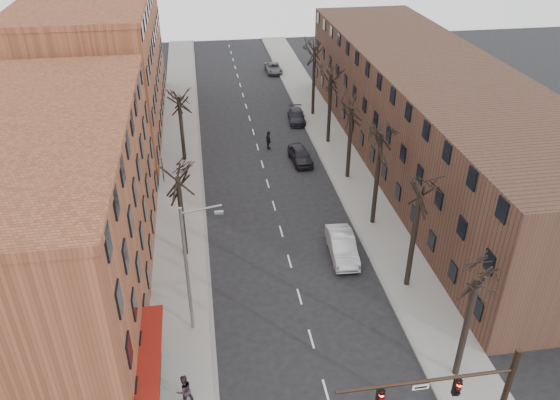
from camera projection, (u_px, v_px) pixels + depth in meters
name	position (u px, v px, depth m)	size (l,w,h in m)	color
sidewalk_left	(181.00, 156.00, 55.53)	(4.00, 90.00, 0.15)	gray
sidewalk_right	(334.00, 145.00, 57.64)	(4.00, 90.00, 0.15)	gray
building_left_near	(44.00, 218.00, 34.47)	(12.00, 26.00, 12.00)	brown
building_left_far	(100.00, 66.00, 58.55)	(12.00, 28.00, 14.00)	brown
building_right	(431.00, 115.00, 51.93)	(12.00, 50.00, 10.00)	#462D21
awning_left	(155.00, 383.00, 30.79)	(1.20, 7.00, 0.15)	maroon
hedge	(151.00, 390.00, 29.59)	(0.80, 6.00, 1.00)	black
tree_right_a	(455.00, 374.00, 31.33)	(5.20, 5.20, 10.00)	black
tree_right_b	(406.00, 285.00, 38.12)	(5.20, 5.20, 10.80)	black
tree_right_c	(372.00, 223.00, 44.91)	(5.20, 5.20, 11.60)	black
tree_right_d	(347.00, 178.00, 51.69)	(5.20, 5.20, 10.00)	black
tree_right_e	(328.00, 142.00, 58.48)	(5.20, 5.20, 10.80)	black
tree_right_f	(313.00, 115.00, 65.26)	(5.20, 5.20, 11.60)	black
tree_left_a	(186.00, 255.00, 41.20)	(5.20, 5.20, 9.50)	black
tree_left_b	(185.00, 161.00, 54.77)	(5.20, 5.20, 9.50)	black
signal_mast_arm	(473.00, 399.00, 24.55)	(8.14, 0.30, 7.20)	black
streetlight	(189.00, 266.00, 31.92)	(2.45, 0.22, 9.03)	slate
silver_sedan	(342.00, 246.00, 40.69)	(1.80, 5.15, 1.70)	#B8BAC0
parked_car_near	(300.00, 155.00, 54.11)	(1.82, 4.53, 1.54)	black
parked_car_mid	(297.00, 116.00, 63.08)	(1.85, 4.54, 1.32)	black
parked_car_far	(274.00, 68.00, 78.83)	(2.13, 4.63, 1.29)	#515358
pedestrian_b	(184.00, 390.00, 29.05)	(0.92, 0.72, 1.89)	#2A1C24
pedestrian_crossing	(269.00, 140.00, 56.58)	(1.16, 0.48, 1.98)	black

